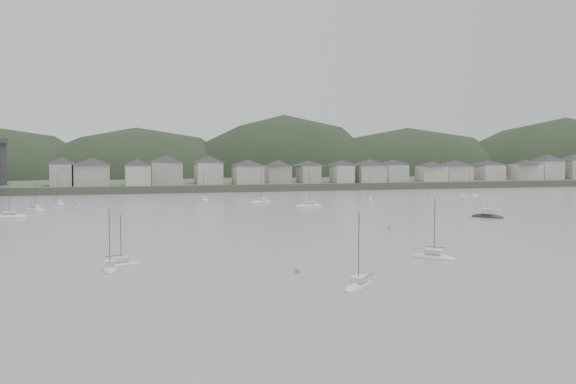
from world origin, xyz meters
name	(u,v)px	position (x,y,z in m)	size (l,w,h in m)	color
ground	(408,257)	(0.00, 0.00, 0.00)	(900.00, 900.00, 0.00)	slate
far_shore_land	(191,177)	(0.00, 295.00, 1.50)	(900.00, 250.00, 3.00)	#383D2D
forested_ridge	(206,202)	(4.83, 269.40, -11.28)	(851.55, 103.94, 102.57)	black
waterfront_town	(334,169)	(50.59, 183.34, 8.66)	(451.48, 28.46, 12.92)	#9D9A8F
moored_fleet	(312,215)	(4.60, 68.11, 0.18)	(221.42, 159.11, 12.40)	beige
motor_launch_near	(487,216)	(47.30, 53.19, 0.28)	(7.78, 8.80, 4.06)	black
mooring_buoys	(346,224)	(6.70, 47.99, 0.15)	(180.35, 133.22, 0.70)	#B6633C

